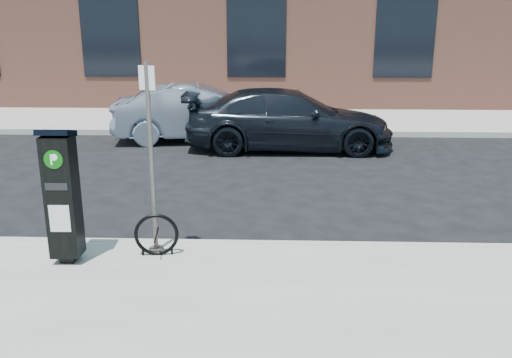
{
  "coord_description": "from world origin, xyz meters",
  "views": [
    {
      "loc": [
        0.64,
        -6.97,
        3.08
      ],
      "look_at": [
        0.38,
        0.5,
        0.91
      ],
      "focal_mm": 38.0,
      "sensor_mm": 36.0,
      "label": 1
    }
  ],
  "objects_px": {
    "sign_pole": "(151,161)",
    "car_dark": "(289,119)",
    "car_silver": "(200,113)",
    "bike_rack": "(157,235)",
    "parking_kiosk": "(62,195)"
  },
  "relations": [
    {
      "from": "sign_pole",
      "to": "car_dark",
      "type": "relative_size",
      "value": 0.48
    },
    {
      "from": "bike_rack",
      "to": "car_silver",
      "type": "relative_size",
      "value": 0.13
    },
    {
      "from": "car_silver",
      "to": "sign_pole",
      "type": "bearing_deg",
      "value": 175.28
    },
    {
      "from": "car_silver",
      "to": "bike_rack",
      "type": "bearing_deg",
      "value": 175.57
    },
    {
      "from": "parking_kiosk",
      "to": "car_dark",
      "type": "height_order",
      "value": "parking_kiosk"
    },
    {
      "from": "parking_kiosk",
      "to": "car_dark",
      "type": "distance_m",
      "value": 7.74
    },
    {
      "from": "car_dark",
      "to": "parking_kiosk",
      "type": "bearing_deg",
      "value": 156.91
    },
    {
      "from": "bike_rack",
      "to": "car_silver",
      "type": "bearing_deg",
      "value": 86.97
    },
    {
      "from": "sign_pole",
      "to": "car_silver",
      "type": "distance_m",
      "value": 7.77
    },
    {
      "from": "sign_pole",
      "to": "bike_rack",
      "type": "relative_size",
      "value": 4.3
    },
    {
      "from": "car_dark",
      "to": "car_silver",
      "type": "bearing_deg",
      "value": 67.26
    },
    {
      "from": "parking_kiosk",
      "to": "car_dark",
      "type": "bearing_deg",
      "value": 66.54
    },
    {
      "from": "parking_kiosk",
      "to": "bike_rack",
      "type": "xyz_separation_m",
      "value": [
        1.09,
        0.22,
        -0.61
      ]
    },
    {
      "from": "parking_kiosk",
      "to": "bike_rack",
      "type": "relative_size",
      "value": 3.01
    },
    {
      "from": "car_silver",
      "to": "parking_kiosk",
      "type": "bearing_deg",
      "value": 167.78
    }
  ]
}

